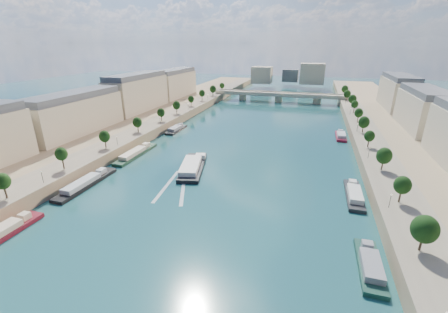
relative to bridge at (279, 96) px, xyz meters
The scene contains 17 objects.
ground 126.03m from the bridge, 90.00° to the right, with size 700.00×700.00×0.00m, color #0D3539.
quay_left 145.08m from the bridge, 119.76° to the right, with size 44.00×520.00×5.00m, color #9E8460.
quay_right 145.08m from the bridge, 60.24° to the right, with size 44.00×520.00×5.00m, color #9E8460.
pave_left 138.23m from the bridge, 114.35° to the right, with size 14.00×520.00×0.10m, color gray.
pave_right 138.23m from the bridge, 65.65° to the right, with size 14.00×520.00×0.10m, color gray.
trees_left 135.69m from the bridge, 113.93° to the right, with size 4.80×268.80×8.26m.
trees_right 128.43m from the bridge, 64.62° to the right, with size 4.80×268.80×8.26m.
lamps_left 145.74m from the bridge, 111.12° to the right, with size 0.36×200.36×4.28m.
lamps_right 131.86m from the bridge, 66.53° to the right, with size 0.36×200.36×4.28m.
buildings_left 142.60m from the bridge, 126.73° to the right, with size 16.00×226.00×23.20m.
buildings_right 142.60m from the bridge, 53.27° to the right, with size 16.00×226.00×23.20m.
skyline 94.13m from the bridge, 88.05° to the left, with size 79.00×42.00×22.00m.
bridge is the anchor object (origin of this frame).
tour_barge 161.07m from the bridge, 95.27° to the right, with size 14.85×29.91×3.91m.
wake 177.61m from the bridge, 94.77° to the right, with size 13.71×25.96×0.04m.
moored_barges_left 188.79m from the bridge, 103.95° to the right, with size 5.00×162.82×3.60m.
moored_barges_right 183.55m from the bridge, 75.64° to the right, with size 5.00×157.24×3.60m.
Camera 1 is at (29.56, -37.71, 47.82)m, focal length 24.00 mm.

